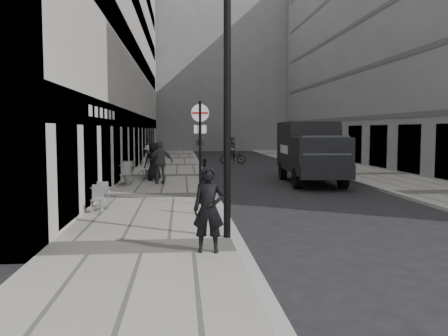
{
  "coord_description": "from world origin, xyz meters",
  "views": [
    {
      "loc": [
        -1.2,
        -7.01,
        2.51
      ],
      "look_at": [
        0.03,
        6.67,
        1.4
      ],
      "focal_mm": 38.0,
      "sensor_mm": 36.0,
      "label": 1
    }
  ],
  "objects_px": {
    "panel_van": "(310,149)",
    "cyclist": "(233,153)",
    "walking_man": "(209,209)",
    "sign_post": "(200,138)",
    "lamppost": "(227,82)"
  },
  "relations": [
    {
      "from": "panel_van",
      "to": "cyclist",
      "type": "bearing_deg",
      "value": 102.66
    },
    {
      "from": "sign_post",
      "to": "panel_van",
      "type": "height_order",
      "value": "sign_post"
    },
    {
      "from": "walking_man",
      "to": "panel_van",
      "type": "height_order",
      "value": "panel_van"
    },
    {
      "from": "walking_man",
      "to": "lamppost",
      "type": "distance_m",
      "value": 2.92
    },
    {
      "from": "sign_post",
      "to": "cyclist",
      "type": "relative_size",
      "value": 1.61
    },
    {
      "from": "lamppost",
      "to": "cyclist",
      "type": "xyz_separation_m",
      "value": [
        2.79,
        24.48,
        -2.75
      ]
    },
    {
      "from": "lamppost",
      "to": "panel_van",
      "type": "bearing_deg",
      "value": 66.31
    },
    {
      "from": "lamppost",
      "to": "walking_man",
      "type": "bearing_deg",
      "value": -111.0
    },
    {
      "from": "sign_post",
      "to": "cyclist",
      "type": "height_order",
      "value": "sign_post"
    },
    {
      "from": "walking_man",
      "to": "sign_post",
      "type": "height_order",
      "value": "sign_post"
    },
    {
      "from": "lamppost",
      "to": "cyclist",
      "type": "bearing_deg",
      "value": 83.5
    },
    {
      "from": "sign_post",
      "to": "lamppost",
      "type": "relative_size",
      "value": 0.53
    },
    {
      "from": "panel_van",
      "to": "cyclist",
      "type": "height_order",
      "value": "panel_van"
    },
    {
      "from": "walking_man",
      "to": "sign_post",
      "type": "bearing_deg",
      "value": 95.17
    },
    {
      "from": "walking_man",
      "to": "lamppost",
      "type": "relative_size",
      "value": 0.27
    }
  ]
}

